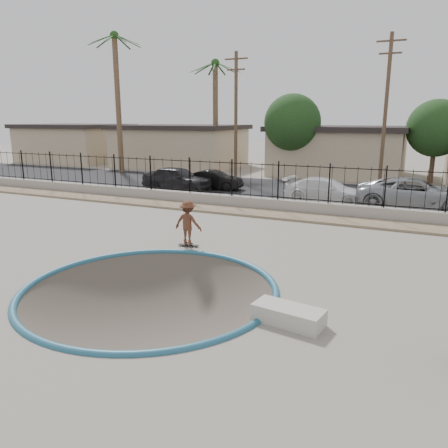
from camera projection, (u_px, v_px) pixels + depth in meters
ground at (286, 225)px, 23.66m from camera, size 120.00×120.00×2.20m
bowl_pit at (150, 289)px, 11.91m from camera, size 6.84×6.84×1.80m
coping_ring at (150, 289)px, 11.91m from camera, size 7.04×7.04×0.20m
rock_strip at (270, 214)px, 20.91m from camera, size 42.00×1.60×0.11m
retaining_wall at (278, 205)px, 21.82m from camera, size 42.00×0.45×0.60m
fence at (278, 181)px, 21.54m from camera, size 40.00×0.04×1.80m
street at (310, 191)px, 27.81m from camera, size 90.00×8.00×0.04m
house_west_far at (75, 142)px, 47.04m from camera, size 10.60×8.60×3.90m
house_west at (180, 145)px, 41.80m from camera, size 11.60×8.60×3.90m
house_center at (339, 150)px, 35.74m from camera, size 10.60×8.60×3.90m
palm_left at (116, 75)px, 35.44m from camera, size 2.30×2.30×11.30m
palm_mid at (215, 92)px, 36.45m from camera, size 2.30×2.30×9.30m
utility_pole_left at (236, 116)px, 30.89m from camera, size 1.70×0.24×9.00m
utility_pole_mid at (386, 111)px, 26.79m from camera, size 1.70×0.24×9.50m
street_tree_left at (292, 123)px, 33.34m from camera, size 4.32×4.32×6.36m
street_tree_mid at (436, 128)px, 30.27m from camera, size 3.96×3.96×5.83m
skater at (188, 225)px, 15.67m from camera, size 1.05×0.62×1.60m
skateboard at (188, 245)px, 15.85m from camera, size 0.76×0.30×0.06m
concrete_ledge at (288, 315)px, 9.89m from camera, size 1.69×0.94×0.40m
car_a at (178, 179)px, 27.50m from camera, size 4.60×1.91×1.56m
car_b at (214, 180)px, 28.24m from camera, size 3.80×1.63×1.22m
car_c at (326, 191)px, 23.75m from camera, size 4.71×2.22×1.33m
car_d at (415, 194)px, 22.02m from camera, size 5.90×3.13×1.58m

